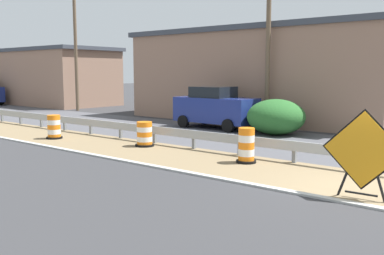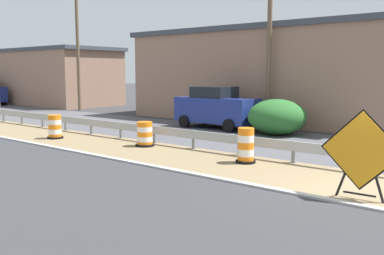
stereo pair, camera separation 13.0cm
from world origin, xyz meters
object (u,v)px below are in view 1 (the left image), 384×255
at_px(utility_pole_near, 268,34).
at_px(utility_pole_mid, 76,47).
at_px(warning_sign_diamond, 363,153).
at_px(traffic_barrel_close, 145,135).
at_px(car_mid_far_lane, 215,107).
at_px(traffic_barrel_nearest, 246,147).
at_px(traffic_barrel_mid, 54,128).

bearing_deg(utility_pole_near, utility_pole_mid, 89.08).
bearing_deg(utility_pole_mid, warning_sign_diamond, -112.52).
relative_size(utility_pole_near, utility_pole_mid, 1.00).
bearing_deg(traffic_barrel_close, car_mid_far_lane, 10.10).
bearing_deg(warning_sign_diamond, traffic_barrel_nearest, -116.22).
xyz_separation_m(warning_sign_diamond, traffic_barrel_mid, (0.86, 13.33, -0.61)).
bearing_deg(traffic_barrel_nearest, car_mid_far_lane, 42.35).
height_order(utility_pole_near, utility_pole_mid, utility_pole_near).
xyz_separation_m(traffic_barrel_close, traffic_barrel_mid, (-1.09, 4.44, 0.03)).
height_order(traffic_barrel_nearest, utility_pole_mid, utility_pole_mid).
distance_m(traffic_barrel_mid, utility_pole_mid, 14.61).
relative_size(car_mid_far_lane, utility_pole_near, 0.47).
distance_m(traffic_barrel_nearest, traffic_barrel_mid, 9.22).
distance_m(car_mid_far_lane, utility_pole_mid, 14.53).
height_order(warning_sign_diamond, car_mid_far_lane, car_mid_far_lane).
distance_m(traffic_barrel_nearest, utility_pole_mid, 21.82).
bearing_deg(traffic_barrel_mid, traffic_barrel_nearest, -84.28).
bearing_deg(traffic_barrel_nearest, utility_pole_near, 25.01).
xyz_separation_m(traffic_barrel_nearest, car_mid_far_lane, (6.41, 5.85, 0.56)).
height_order(traffic_barrel_nearest, traffic_barrel_mid, traffic_barrel_nearest).
bearing_deg(warning_sign_diamond, car_mid_far_lane, -132.39).
distance_m(warning_sign_diamond, traffic_barrel_mid, 13.37).
height_order(traffic_barrel_close, utility_pole_near, utility_pole_near).
bearing_deg(traffic_barrel_mid, utility_pole_mid, 49.49).
bearing_deg(traffic_barrel_close, traffic_barrel_mid, 103.77).
xyz_separation_m(warning_sign_diamond, utility_pole_near, (9.67, 7.84, 3.68)).
height_order(car_mid_far_lane, utility_pole_near, utility_pole_near).
bearing_deg(traffic_barrel_nearest, warning_sign_diamond, -113.15).
xyz_separation_m(traffic_barrel_close, utility_pole_mid, (7.99, 15.06, 4.31)).
bearing_deg(traffic_barrel_close, utility_pole_mid, 62.06).
distance_m(warning_sign_diamond, utility_pole_near, 12.98).
height_order(traffic_barrel_mid, utility_pole_near, utility_pole_near).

